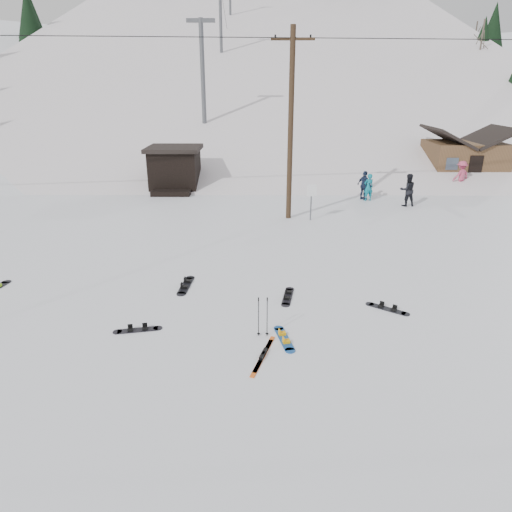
{
  "coord_description": "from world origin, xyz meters",
  "views": [
    {
      "loc": [
        0.48,
        -8.8,
        6.45
      ],
      "look_at": [
        0.39,
        4.63,
        1.4
      ],
      "focal_mm": 32.0,
      "sensor_mm": 36.0,
      "label": 1
    }
  ],
  "objects_px": {
    "hero_snowboard": "(284,338)",
    "hero_skis": "(263,355)",
    "utility_pole": "(291,124)",
    "cabin": "(463,159)"
  },
  "relations": [
    {
      "from": "hero_skis",
      "to": "utility_pole",
      "type": "bearing_deg",
      "value": 100.37
    },
    {
      "from": "cabin",
      "to": "hero_snowboard",
      "type": "height_order",
      "value": "cabin"
    },
    {
      "from": "utility_pole",
      "to": "hero_skis",
      "type": "bearing_deg",
      "value": -96.23
    },
    {
      "from": "cabin",
      "to": "utility_pole",
      "type": "bearing_deg",
      "value": -142.44
    },
    {
      "from": "utility_pole",
      "to": "hero_skis",
      "type": "height_order",
      "value": "utility_pole"
    },
    {
      "from": "hero_snowboard",
      "to": "hero_skis",
      "type": "distance_m",
      "value": 1.0
    },
    {
      "from": "utility_pole",
      "to": "cabin",
      "type": "distance_m",
      "value": 16.71
    },
    {
      "from": "utility_pole",
      "to": "hero_skis",
      "type": "distance_m",
      "value": 13.76
    },
    {
      "from": "utility_pole",
      "to": "cabin",
      "type": "height_order",
      "value": "utility_pole"
    },
    {
      "from": "hero_snowboard",
      "to": "hero_skis",
      "type": "bearing_deg",
      "value": 132.64
    }
  ]
}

